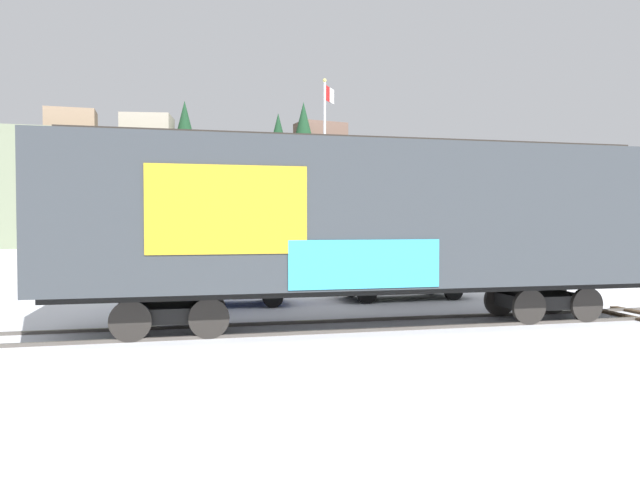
# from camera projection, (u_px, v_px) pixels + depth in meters

# --- Properties ---
(ground_plane) EXTENTS (260.00, 260.00, 0.00)m
(ground_plane) POSITION_uv_depth(u_px,v_px,m) (377.00, 326.00, 14.63)
(ground_plane) COLOR silver
(track) EXTENTS (60.02, 3.70, 0.08)m
(track) POSITION_uv_depth(u_px,v_px,m) (440.00, 322.00, 15.01)
(track) COLOR #4C4742
(track) RESTS_ON ground_plane
(freight_car) EXTENTS (15.66, 3.39, 4.79)m
(freight_car) POSITION_uv_depth(u_px,v_px,m) (370.00, 218.00, 14.50)
(freight_car) COLOR #33383D
(freight_car) RESTS_ON ground_plane
(flagpole) EXTENTS (0.81, 1.09, 9.32)m
(flagpole) POSITION_uv_depth(u_px,v_px,m) (326.00, 158.00, 26.84)
(flagpole) COLOR silver
(flagpole) RESTS_ON ground_plane
(hillside) EXTENTS (127.31, 29.90, 17.22)m
(hillside) POSITION_uv_depth(u_px,v_px,m) (212.00, 196.00, 77.20)
(hillside) COLOR slate
(hillside) RESTS_ON ground_plane
(parked_car_blue) EXTENTS (4.24, 2.20, 1.84)m
(parked_car_blue) POSITION_uv_depth(u_px,v_px,m) (224.00, 276.00, 18.35)
(parked_car_blue) COLOR navy
(parked_car_blue) RESTS_ON ground_plane
(parked_car_black) EXTENTS (4.63, 2.01, 1.50)m
(parked_car_black) POSITION_uv_depth(u_px,v_px,m) (400.00, 276.00, 19.88)
(parked_car_black) COLOR black
(parked_car_black) RESTS_ON ground_plane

